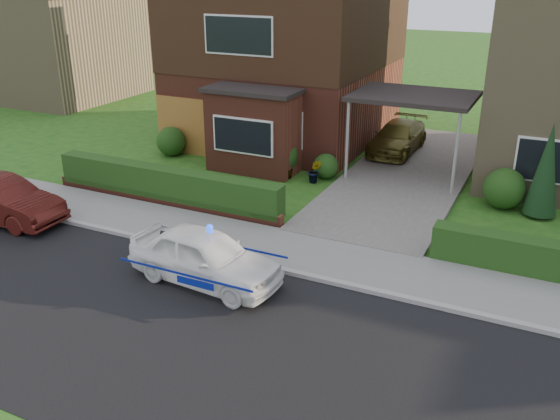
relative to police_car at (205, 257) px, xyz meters
The scene contains 22 objects.
ground 3.03m from the police_car, 40.98° to the right, with size 120.00×120.00×0.00m, color #1E5015.
road 3.03m from the police_car, 40.98° to the right, with size 60.00×6.00×0.02m, color black.
kerb 2.56m from the police_car, 26.18° to the left, with size 60.00×0.16×0.12m, color #9E9993.
sidewalk 3.16m from the police_car, 43.83° to the left, with size 60.00×2.00×0.10m, color slate.
driveway 9.34m from the police_car, 76.09° to the left, with size 3.80×12.00×0.12m, color #666059.
house_left 12.87m from the police_car, 106.50° to the left, with size 7.50×9.53×7.25m.
carport_link 9.50m from the police_car, 76.02° to the left, with size 3.80×3.00×2.77m.
garage_door 10.02m from the police_car, 126.86° to the left, with size 2.20×0.10×2.10m, color brown.
dwarf_wall 4.91m from the police_car, 136.70° to the left, with size 7.70×0.25×0.36m, color brown.
hedge_left 5.03m from the police_car, 135.45° to the left, with size 7.50×0.55×0.90m, color #123711.
shrub_left_far 9.81m from the police_car, 129.65° to the left, with size 1.08×1.08×1.08m, color #123711.
shrub_left_mid 7.56m from the police_car, 103.45° to the left, with size 1.32×1.32×1.32m, color #123711.
shrub_left_near 7.66m from the police_car, 91.18° to the left, with size 0.84×0.84×0.84m, color #123711.
shrub_right_near 9.23m from the police_car, 53.86° to the left, with size 1.20×1.20×1.20m, color #123711.
conifer_a 9.72m from the police_car, 48.39° to the left, with size 0.90×0.90×2.60m, color black.
neighbour_left 22.73m from the police_car, 141.64° to the left, with size 6.50×7.00×5.20m, color #96815C.
police_car is the anchor object (origin of this frame).
driveway_car 11.38m from the police_car, 83.74° to the left, with size 1.51×3.72×1.08m, color brown.
street_car 6.83m from the police_car, behind, with size 3.65×1.27×1.20m, color #49140F.
potted_plant_a 8.10m from the police_car, 119.43° to the left, with size 0.37×0.25×0.71m, color gray.
potted_plant_b 7.06m from the police_car, 92.50° to the left, with size 0.43×0.35×0.78m, color gray.
potted_plant_c 7.18m from the police_car, 100.54° to the left, with size 0.42×0.42×0.76m, color gray.
Camera 1 is at (4.30, -7.83, 6.55)m, focal length 38.00 mm.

